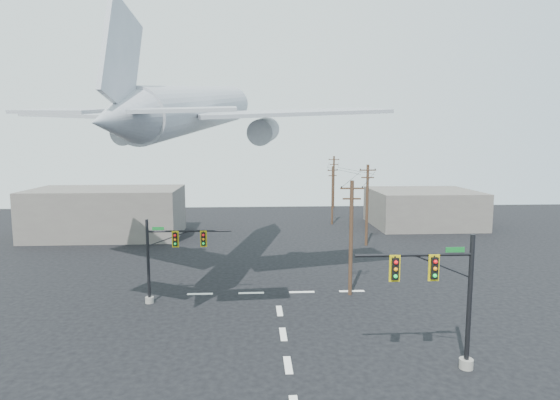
{
  "coord_description": "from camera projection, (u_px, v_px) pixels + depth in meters",
  "views": [
    {
      "loc": [
        -1.8,
        -23.58,
        11.95
      ],
      "look_at": [
        -0.14,
        5.0,
        8.27
      ],
      "focal_mm": 30.0,
      "sensor_mm": 36.0,
      "label": 1
    }
  ],
  "objects": [
    {
      "name": "signal_mast_far",
      "position": [
        166.0,
        258.0,
        34.14
      ],
      "size": [
        6.41,
        0.69,
        6.26
      ],
      "color": "gray",
      "rests_on": "ground"
    },
    {
      "name": "utility_pole_d",
      "position": [
        334.0,
        181.0,
        82.56
      ],
      "size": [
        1.89,
        0.43,
        9.17
      ],
      "rotation": [
        0.0,
        0.0,
        -0.16
      ],
      "color": "#482D1E",
      "rests_on": "ground"
    },
    {
      "name": "utility_pole_c",
      "position": [
        332.0,
        194.0,
        66.3
      ],
      "size": [
        1.59,
        0.82,
        8.29
      ],
      "rotation": [
        0.0,
        0.0,
        0.43
      ],
      "color": "#482D1E",
      "rests_on": "ground"
    },
    {
      "name": "signal_mast_near",
      "position": [
        446.0,
        299.0,
        24.02
      ],
      "size": [
        6.41,
        0.79,
        7.19
      ],
      "color": "gray",
      "rests_on": "ground"
    },
    {
      "name": "building_right",
      "position": [
        423.0,
        208.0,
        65.54
      ],
      "size": [
        14.0,
        12.0,
        5.0
      ],
      "primitive_type": "cube",
      "color": "#645F58",
      "rests_on": "ground"
    },
    {
      "name": "power_lines",
      "position": [
        345.0,
        170.0,
        58.6
      ],
      "size": [
        8.45,
        46.87,
        0.36
      ],
      "color": "black"
    },
    {
      "name": "utility_pole_b",
      "position": [
        367.0,
        203.0,
        52.84
      ],
      "size": [
        1.87,
        0.31,
        9.22
      ],
      "rotation": [
        0.0,
        0.0,
        -0.0
      ],
      "color": "#482D1E",
      "rests_on": "ground"
    },
    {
      "name": "building_left",
      "position": [
        107.0,
        213.0,
        58.1
      ],
      "size": [
        18.0,
        10.0,
        6.0
      ],
      "primitive_type": "cube",
      "color": "#645F58",
      "rests_on": "ground"
    },
    {
      "name": "lane_markings",
      "position": [
        282.0,
        326.0,
        30.26
      ],
      "size": [
        14.0,
        21.2,
        0.01
      ],
      "color": "white",
      "rests_on": "ground"
    },
    {
      "name": "airliner",
      "position": [
        197.0,
        110.0,
        37.63
      ],
      "size": [
        30.25,
        32.33,
        8.46
      ],
      "rotation": [
        0.0,
        -0.11,
        1.37
      ],
      "color": "#A5A9B1"
    },
    {
      "name": "utility_pole_a",
      "position": [
        351.0,
        236.0,
        35.78
      ],
      "size": [
        1.79,
        0.3,
        8.92
      ],
      "rotation": [
        0.0,
        0.0,
        -0.05
      ],
      "color": "#482D1E",
      "rests_on": "ground"
    },
    {
      "name": "ground",
      "position": [
        288.0,
        365.0,
        24.98
      ],
      "size": [
        120.0,
        120.0,
        0.0
      ],
      "primitive_type": "plane",
      "color": "black",
      "rests_on": "ground"
    }
  ]
}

